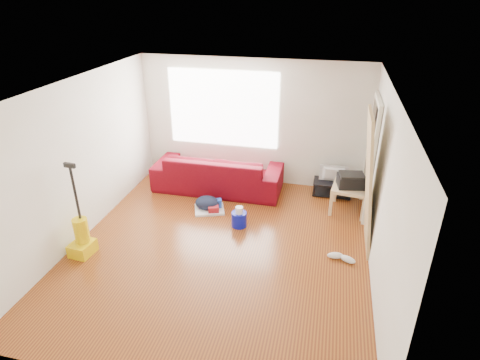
% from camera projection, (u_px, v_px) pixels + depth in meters
% --- Properties ---
extents(room, '(4.51, 5.01, 2.51)m').
position_uv_depth(room, '(226.00, 172.00, 5.84)').
color(room, '#5C2914').
rests_on(room, ground).
extents(sofa, '(2.51, 0.98, 0.73)m').
position_uv_depth(sofa, '(218.00, 188.00, 8.09)').
color(sofa, '#56010E').
rests_on(sofa, ground).
extents(tv_stand, '(0.73, 0.42, 0.27)m').
position_uv_depth(tv_stand, '(332.00, 188.00, 7.81)').
color(tv_stand, black).
rests_on(tv_stand, ground).
extents(tv, '(0.54, 0.07, 0.31)m').
position_uv_depth(tv, '(333.00, 174.00, 7.69)').
color(tv, black).
rests_on(tv, tv_stand).
extents(side_table, '(0.68, 0.68, 0.50)m').
position_uv_depth(side_table, '(350.00, 190.00, 7.13)').
color(side_table, '#DEC088').
rests_on(side_table, ground).
extents(printer, '(0.52, 0.43, 0.24)m').
position_uv_depth(printer, '(351.00, 180.00, 7.04)').
color(printer, black).
rests_on(printer, side_table).
extents(bucket, '(0.33, 0.33, 0.26)m').
position_uv_depth(bucket, '(239.00, 226.00, 6.85)').
color(bucket, '#0911A9').
rests_on(bucket, ground).
extents(toilet_paper, '(0.13, 0.13, 0.12)m').
position_uv_depth(toilet_paper, '(239.00, 217.00, 6.75)').
color(toilet_paper, white).
rests_on(toilet_paper, bucket).
extents(cleaning_tray, '(0.64, 0.57, 0.19)m').
position_uv_depth(cleaning_tray, '(210.00, 208.00, 7.29)').
color(cleaning_tray, white).
rests_on(cleaning_tray, ground).
extents(backpack, '(0.47, 0.38, 0.25)m').
position_uv_depth(backpack, '(208.00, 209.00, 7.36)').
color(backpack, black).
rests_on(backpack, ground).
extents(sneakers, '(0.44, 0.23, 0.10)m').
position_uv_depth(sneakers, '(341.00, 257.00, 5.97)').
color(sneakers, silver).
rests_on(sneakers, ground).
extents(vacuum, '(0.34, 0.38, 1.48)m').
position_uv_depth(vacuum, '(82.00, 238.00, 6.05)').
color(vacuum, yellow).
rests_on(vacuum, ground).
extents(door_panel, '(0.27, 0.86, 2.14)m').
position_uv_depth(door_panel, '(359.00, 243.00, 6.38)').
color(door_panel, '#A78755').
rests_on(door_panel, ground).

